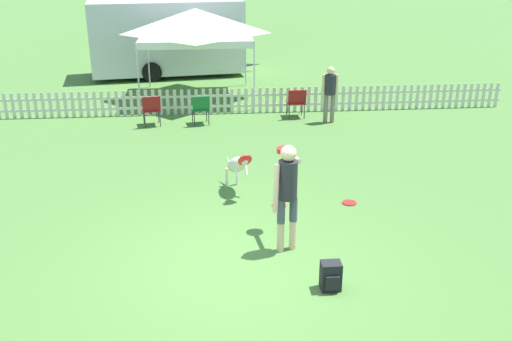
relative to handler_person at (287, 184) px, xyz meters
name	(u,v)px	position (x,y,z in m)	size (l,w,h in m)	color
ground_plane	(242,266)	(-0.71, -0.48, -1.06)	(240.00, 240.00, 0.00)	#4C7A38
handler_person	(287,184)	(0.00, 0.00, 0.00)	(0.46, 1.09, 1.68)	beige
leaping_dog	(237,165)	(-0.61, 2.24, -0.52)	(0.51, 1.19, 0.91)	beige
frisbee_near_handler	(279,205)	(0.10, 1.54, -1.05)	(0.26, 0.26, 0.02)	red
frisbee_near_dog	(349,203)	(1.37, 1.53, -1.05)	(0.26, 0.26, 0.02)	red
backpack_on_grass	(331,276)	(0.44, -1.18, -0.86)	(0.27, 0.25, 0.40)	black
picket_fence	(221,101)	(-0.71, 7.78, -0.70)	(16.11, 0.04, 0.71)	beige
folding_chair_blue_left	(296,101)	(1.29, 7.18, -0.58)	(0.49, 0.51, 0.80)	#333338
folding_chair_center	(151,108)	(-2.54, 6.73, -0.57)	(0.53, 0.54, 0.81)	#333338
folding_chair_green_right	(201,107)	(-1.28, 6.74, -0.59)	(0.50, 0.52, 0.79)	#333338
canopy_tent_main	(196,25)	(-1.36, 9.67, 1.15)	(3.24, 3.24, 2.68)	silver
spectator_standing	(330,90)	(2.08, 6.65, -0.17)	(0.41, 0.27, 1.48)	#7A705B
equipment_trailer	(167,37)	(-2.44, 13.20, 0.32)	(6.21, 2.76, 2.62)	silver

